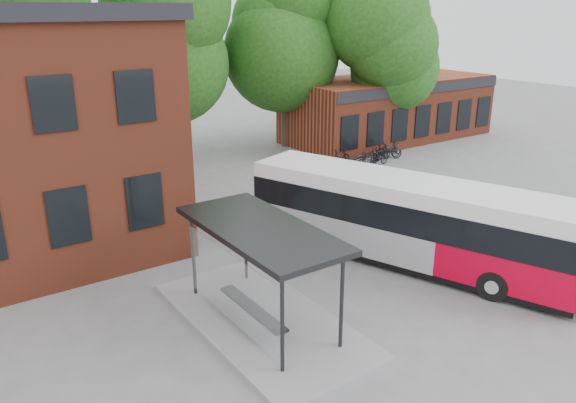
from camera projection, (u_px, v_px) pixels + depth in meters
ground at (358, 268)px, 19.03m from camera, size 100.00×100.00×0.00m
shop_row at (389, 108)px, 37.31m from camera, size 14.00×6.20×4.00m
bus_shelter at (261, 275)px, 15.35m from camera, size 3.60×7.00×2.90m
bike_rail at (364, 160)px, 31.72m from camera, size 5.20×0.10×0.38m
tree_0 at (40, 72)px, 26.39m from camera, size 7.92×7.92×11.00m
tree_1 at (171, 68)px, 31.03m from camera, size 7.92×7.92×10.40m
tree_2 at (285, 57)px, 33.94m from camera, size 7.92×7.92×11.00m
tree_3 at (391, 72)px, 33.81m from camera, size 7.04×7.04×9.28m
city_bus at (407, 222)px, 19.11m from camera, size 6.29×11.66×2.93m
bicycle_0 at (316, 162)px, 30.39m from camera, size 1.67×0.65×0.86m
bicycle_1 at (339, 157)px, 31.03m from camera, size 1.68×0.61×0.99m
bicycle_2 at (356, 161)px, 30.38m from camera, size 1.85×1.13×0.92m
bicycle_3 at (379, 157)px, 31.09m from camera, size 1.74×0.75×1.01m
bicycle_4 at (367, 156)px, 31.30m from camera, size 1.93×0.79×0.99m
bicycle_5 at (382, 152)px, 32.25m from camera, size 1.59×0.61×0.93m
bicycle_6 at (388, 151)px, 32.38m from camera, size 1.96×1.02×0.98m
bicycle_7 at (388, 150)px, 32.69m from camera, size 1.75×0.89×1.01m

